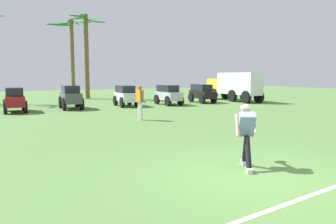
{
  "coord_description": "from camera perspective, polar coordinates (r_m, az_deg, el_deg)",
  "views": [
    {
      "loc": [
        -4.46,
        -4.88,
        2.03
      ],
      "look_at": [
        0.07,
        3.94,
        0.9
      ],
      "focal_mm": 35.0,
      "sensor_mm": 36.0,
      "label": 1
    }
  ],
  "objects": [
    {
      "name": "frisbee_in_flight",
      "position": [
        8.01,
        14.07,
        -3.13
      ],
      "size": [
        0.34,
        0.34,
        0.09
      ],
      "color": "white"
    },
    {
      "name": "ground_plane",
      "position": [
        6.91,
        14.83,
        -10.79
      ],
      "size": [
        80.0,
        80.0,
        0.0
      ],
      "primitive_type": "plane",
      "color": "#537B3C"
    },
    {
      "name": "parked_car_slot_c",
      "position": [
        20.4,
        -16.6,
        2.61
      ],
      "size": [
        1.23,
        2.38,
        1.4
      ],
      "color": "#474C51",
      "rests_on": "ground_plane"
    },
    {
      "name": "parked_car_slot_b",
      "position": [
        19.78,
        -25.18,
        2.09
      ],
      "size": [
        1.15,
        2.41,
        1.34
      ],
      "color": "maroon",
      "rests_on": "ground_plane"
    },
    {
      "name": "teammate_near_sideline",
      "position": [
        14.74,
        -4.92,
        2.24
      ],
      "size": [
        0.26,
        0.5,
        1.56
      ],
      "color": "silver",
      "rests_on": "ground_plane"
    },
    {
      "name": "box_truck",
      "position": [
        26.06,
        11.47,
        4.61
      ],
      "size": [
        1.62,
        5.95,
        2.2
      ],
      "color": "yellow",
      "rests_on": "ground_plane"
    },
    {
      "name": "palm_tree_far_right",
      "position": [
        29.09,
        -13.98,
        10.24
      ],
      "size": [
        3.29,
        3.06,
        7.1
      ],
      "color": "brown",
      "rests_on": "ground_plane"
    },
    {
      "name": "palm_tree_right_of_centre",
      "position": [
        28.77,
        -16.37,
        10.16
      ],
      "size": [
        3.55,
        3.38,
        6.6
      ],
      "color": "brown",
      "rests_on": "ground_plane"
    },
    {
      "name": "parked_car_slot_d",
      "position": [
        21.45,
        -7.4,
        2.95
      ],
      "size": [
        1.29,
        2.46,
        1.34
      ],
      "color": "silver",
      "rests_on": "ground_plane"
    },
    {
      "name": "frisbee_thrower",
      "position": [
        7.37,
        13.47,
        -3.38
      ],
      "size": [
        0.8,
        0.93,
        1.39
      ],
      "color": "black",
      "rests_on": "ground_plane"
    },
    {
      "name": "parked_car_slot_f",
      "position": [
        24.17,
        5.93,
        3.36
      ],
      "size": [
        1.28,
        2.45,
        1.34
      ],
      "color": "black",
      "rests_on": "ground_plane"
    },
    {
      "name": "parked_car_slot_e",
      "position": [
        22.28,
        0.03,
        3.13
      ],
      "size": [
        1.14,
        2.4,
        1.34
      ],
      "color": "#B7BABF",
      "rests_on": "ground_plane"
    },
    {
      "name": "field_line_paint",
      "position": [
        6.09,
        23.0,
        -13.45
      ],
      "size": [
        23.75,
        3.2,
        0.01
      ],
      "primitive_type": "cube",
      "rotation": [
        0.0,
        0.0,
        0.13
      ],
      "color": "white",
      "rests_on": "ground_plane"
    }
  ]
}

